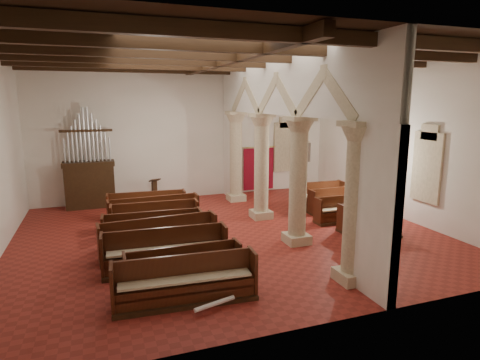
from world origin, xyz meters
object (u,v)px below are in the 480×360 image
at_px(pipe_organ, 89,176).
at_px(processional_banner, 304,176).
at_px(nave_pew_0, 186,288).
at_px(aisle_pew_0, 373,228).
at_px(lectern, 155,192).

xyz_separation_m(pipe_organ, processional_banner, (10.06, -0.58, -0.53)).
bearing_deg(pipe_organ, nave_pew_0, -77.76).
distance_m(nave_pew_0, aisle_pew_0, 7.18).
bearing_deg(aisle_pew_0, pipe_organ, 141.98).
distance_m(pipe_organ, nave_pew_0, 9.94).
height_order(lectern, nave_pew_0, lectern).
bearing_deg(nave_pew_0, lectern, 89.96).
bearing_deg(nave_pew_0, aisle_pew_0, 21.69).
bearing_deg(pipe_organ, processional_banner, -3.29).
xyz_separation_m(processional_banner, nave_pew_0, (-7.96, -9.09, -0.48)).
xyz_separation_m(pipe_organ, lectern, (2.72, -0.01, -0.92)).
height_order(pipe_organ, processional_banner, pipe_organ).
relative_size(lectern, processional_banner, 0.41).
height_order(processional_banner, aisle_pew_0, processional_banner).
bearing_deg(lectern, aisle_pew_0, -67.47).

